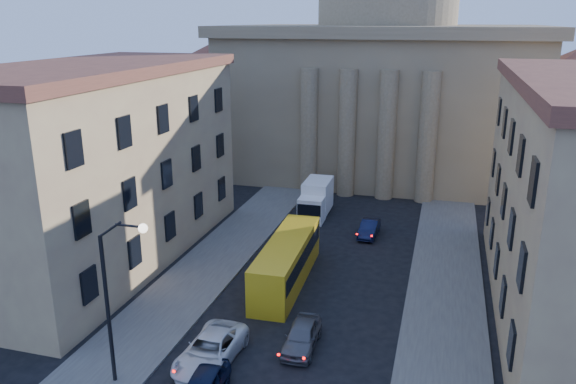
{
  "coord_description": "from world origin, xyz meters",
  "views": [
    {
      "loc": [
        7.62,
        -13.07,
        17.65
      ],
      "look_at": [
        -0.96,
        17.11,
        7.98
      ],
      "focal_mm": 35.0,
      "sensor_mm": 36.0,
      "label": 1
    }
  ],
  "objects": [
    {
      "name": "street_lamp",
      "position": [
        -6.97,
        8.0,
        5.29
      ],
      "size": [
        2.62,
        0.44,
        8.83
      ],
      "color": "black",
      "rests_on": "ground"
    },
    {
      "name": "car_right_far",
      "position": [
        0.82,
        13.68,
        0.73
      ],
      "size": [
        1.87,
        4.34,
        1.46
      ],
      "primitive_type": "imported",
      "rotation": [
        0.0,
        0.0,
        0.04
      ],
      "color": "#545459",
      "rests_on": "ground"
    },
    {
      "name": "sidewalk_right",
      "position": [
        8.5,
        18.0,
        0.07
      ],
      "size": [
        5.0,
        60.0,
        0.15
      ],
      "primitive_type": "cube",
      "color": "#4F4C48",
      "rests_on": "ground"
    },
    {
      "name": "sidewalk_left",
      "position": [
        -8.5,
        18.0,
        0.07
      ],
      "size": [
        5.0,
        60.0,
        0.15
      ],
      "primitive_type": "cube",
      "color": "#4F4C48",
      "rests_on": "ground"
    },
    {
      "name": "box_truck",
      "position": [
        -3.5,
        35.61,
        1.52
      ],
      "size": [
        2.41,
        5.87,
        3.2
      ],
      "rotation": [
        0.0,
        0.0,
        0.02
      ],
      "color": "white",
      "rests_on": "ground"
    },
    {
      "name": "city_bus",
      "position": [
        -2.25,
        21.33,
        1.65
      ],
      "size": [
        2.88,
        10.99,
        3.08
      ],
      "rotation": [
        0.0,
        0.0,
        0.03
      ],
      "color": "gold",
      "rests_on": "ground"
    },
    {
      "name": "building_left",
      "position": [
        -17.0,
        22.0,
        7.42
      ],
      "size": [
        11.6,
        26.6,
        14.7
      ],
      "color": "tan",
      "rests_on": "ground"
    },
    {
      "name": "church",
      "position": [
        0.0,
        55.47,
        11.88
      ],
      "size": [
        68.02,
        28.76,
        36.6
      ],
      "color": "#78664A",
      "rests_on": "ground"
    },
    {
      "name": "car_left_mid",
      "position": [
        -3.49,
        10.91,
        0.77
      ],
      "size": [
        2.72,
        5.63,
        1.54
      ],
      "primitive_type": "imported",
      "rotation": [
        0.0,
        0.0,
        -0.03
      ],
      "color": "silver",
      "rests_on": "ground"
    },
    {
      "name": "car_right_distant",
      "position": [
        2.07,
        31.71,
        0.66
      ],
      "size": [
        1.54,
        4.05,
        1.32
      ],
      "primitive_type": "imported",
      "rotation": [
        0.0,
        0.0,
        -0.04
      ],
      "color": "black",
      "rests_on": "ground"
    }
  ]
}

